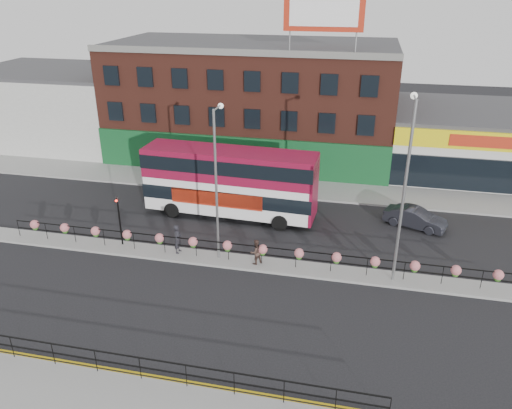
% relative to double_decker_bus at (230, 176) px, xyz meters
% --- Properties ---
extents(ground, '(120.00, 120.00, 0.00)m').
position_rel_double_decker_bus_xyz_m(ground, '(2.51, -6.19, -2.96)').
color(ground, black).
rests_on(ground, ground).
extents(north_pavement, '(60.00, 4.00, 0.15)m').
position_rel_double_decker_bus_xyz_m(north_pavement, '(2.51, 5.81, -2.89)').
color(north_pavement, gray).
rests_on(north_pavement, ground).
extents(median, '(60.00, 1.60, 0.15)m').
position_rel_double_decker_bus_xyz_m(median, '(2.51, -6.19, -2.89)').
color(median, gray).
rests_on(median, ground).
extents(yellow_line_inner, '(60.00, 0.10, 0.01)m').
position_rel_double_decker_bus_xyz_m(yellow_line_inner, '(2.51, -15.89, -2.96)').
color(yellow_line_inner, gold).
rests_on(yellow_line_inner, ground).
extents(yellow_line_outer, '(60.00, 0.10, 0.01)m').
position_rel_double_decker_bus_xyz_m(yellow_line_outer, '(2.51, -16.07, -2.96)').
color(yellow_line_outer, gold).
rests_on(yellow_line_outer, ground).
extents(brick_building, '(25.00, 12.21, 10.30)m').
position_rel_double_decker_bus_xyz_m(brick_building, '(-1.49, 13.77, 2.16)').
color(brick_building, brown).
rests_on(brick_building, ground).
extents(supermarket, '(15.00, 12.25, 5.30)m').
position_rel_double_decker_bus_xyz_m(supermarket, '(18.51, 13.72, -0.32)').
color(supermarket, silver).
rests_on(supermarket, ground).
extents(warehouse_west, '(15.50, 12.00, 7.30)m').
position_rel_double_decker_bus_xyz_m(warehouse_west, '(-21.74, 13.81, 0.69)').
color(warehouse_west, '#B7B7B1').
rests_on(warehouse_west, ground).
extents(billboard, '(6.00, 0.29, 4.40)m').
position_rel_double_decker_bus_xyz_m(billboard, '(5.01, 8.80, 10.22)').
color(billboard, '#AE2612').
rests_on(billboard, brick_building).
extents(median_railing, '(30.04, 0.56, 1.23)m').
position_rel_double_decker_bus_xyz_m(median_railing, '(2.51, -6.19, -1.92)').
color(median_railing, black).
rests_on(median_railing, median).
extents(south_railing, '(20.04, 0.05, 1.12)m').
position_rel_double_decker_bus_xyz_m(south_railing, '(0.51, -16.29, -2.00)').
color(south_railing, black).
rests_on(south_railing, south_pavement).
extents(double_decker_bus, '(12.04, 3.42, 4.83)m').
position_rel_double_decker_bus_xyz_m(double_decker_bus, '(0.00, 0.00, 0.00)').
color(double_decker_bus, white).
rests_on(double_decker_bus, ground).
extents(car, '(4.14, 5.03, 1.34)m').
position_rel_double_decker_bus_xyz_m(car, '(12.55, 0.93, -2.29)').
color(car, '#282931').
rests_on(car, ground).
extents(pedestrian_a, '(0.70, 0.49, 1.81)m').
position_rel_double_decker_bus_xyz_m(pedestrian_a, '(-1.70, -5.98, -1.91)').
color(pedestrian_a, black).
rests_on(pedestrian_a, median).
extents(pedestrian_b, '(1.32, 1.32, 1.53)m').
position_rel_double_decker_bus_xyz_m(pedestrian_b, '(3.18, -6.26, -2.05)').
color(pedestrian_b, '#453029').
rests_on(pedestrian_b, median).
extents(lamp_column_west, '(0.32, 1.57, 8.97)m').
position_rel_double_decker_bus_xyz_m(lamp_column_west, '(0.86, -5.81, 2.50)').
color(lamp_column_west, gray).
rests_on(lamp_column_west, median).
extents(lamp_column_east, '(0.36, 1.76, 10.03)m').
position_rel_double_decker_bus_xyz_m(lamp_column_east, '(10.94, -6.04, 3.13)').
color(lamp_column_east, gray).
rests_on(lamp_column_east, median).
extents(traffic_light_median, '(0.15, 0.28, 3.65)m').
position_rel_double_decker_bus_xyz_m(traffic_light_median, '(-5.49, -5.79, -0.50)').
color(traffic_light_median, black).
rests_on(traffic_light_median, median).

